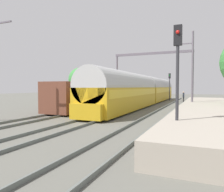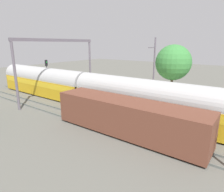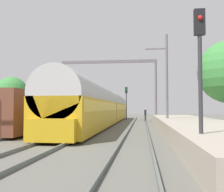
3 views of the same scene
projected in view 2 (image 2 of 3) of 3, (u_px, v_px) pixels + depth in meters
ground at (177, 127)px, 17.84m from camera, size 120.00×120.00×0.00m
track_far_west at (159, 143)px, 14.75m from camera, size 1.51×60.00×0.16m
track_west at (177, 126)px, 17.82m from camera, size 1.52×60.00×0.16m
track_east at (190, 114)px, 20.89m from camera, size 1.51×60.00×0.16m
platform at (182, 99)px, 24.91m from camera, size 4.40×28.00×0.90m
passenger_train at (85, 89)px, 23.93m from camera, size 2.93×32.85×3.82m
freight_car at (126, 117)px, 16.08m from camera, size 2.80×13.00×2.70m
person_crossing at (80, 85)px, 30.95m from camera, size 0.29×0.43×1.73m
railway_signal_far at (47, 71)px, 30.88m from camera, size 0.36×0.30×4.83m
catenary_gantry at (58, 57)px, 25.61m from camera, size 12.30×0.28×7.86m
catenary_pole_east_mid at (154, 69)px, 24.81m from camera, size 1.90×0.20×8.00m
tree_east_background at (173, 63)px, 28.11m from camera, size 5.05×5.05×7.18m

